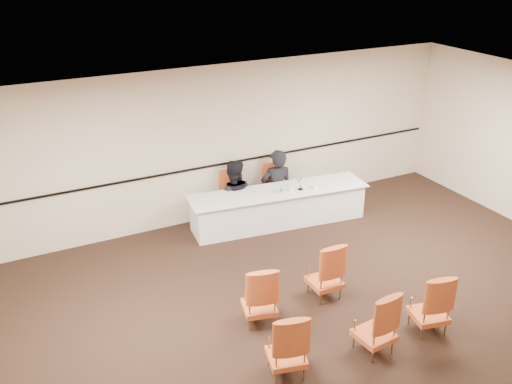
{
  "coord_description": "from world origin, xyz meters",
  "views": [
    {
      "loc": [
        -3.99,
        -5.4,
        5.1
      ],
      "look_at": [
        0.07,
        2.6,
        1.05
      ],
      "focal_mm": 40.0,
      "sensor_mm": 36.0,
      "label": 1
    }
  ],
  "objects_px": {
    "panelist_second": "(233,201)",
    "aud_chair_back_mid": "(375,321)",
    "water_bottle": "(281,187)",
    "aud_chair_back_left": "(287,342)",
    "aud_chair_front_mid": "(325,269)",
    "aud_chair_back_right": "(430,301)",
    "panelist_main_chair": "(277,189)",
    "microphone": "(301,183)",
    "aud_chair_front_left": "(259,294)",
    "drinking_glass": "(291,188)",
    "panelist_second_chair": "(233,196)",
    "panel_table": "(279,207)",
    "coffee_cup": "(315,186)",
    "panelist_main": "(276,192)"
  },
  "relations": [
    {
      "from": "panelist_main_chair",
      "to": "aud_chair_front_left",
      "type": "distance_m",
      "value": 3.66
    },
    {
      "from": "panel_table",
      "to": "water_bottle",
      "type": "bearing_deg",
      "value": -85.81
    },
    {
      "from": "panel_table",
      "to": "coffee_cup",
      "type": "relative_size",
      "value": 28.4
    },
    {
      "from": "microphone",
      "to": "aud_chair_back_left",
      "type": "xyz_separation_m",
      "value": [
        -2.31,
        -3.52,
        -0.36
      ]
    },
    {
      "from": "panel_table",
      "to": "aud_chair_back_left",
      "type": "distance_m",
      "value": 4.15
    },
    {
      "from": "water_bottle",
      "to": "coffee_cup",
      "type": "xyz_separation_m",
      "value": [
        0.65,
        -0.15,
        -0.05
      ]
    },
    {
      "from": "aud_chair_back_left",
      "to": "aud_chair_back_mid",
      "type": "distance_m",
      "value": 1.26
    },
    {
      "from": "panelist_main_chair",
      "to": "aud_chair_back_right",
      "type": "bearing_deg",
      "value": -82.52
    },
    {
      "from": "panelist_second",
      "to": "panelist_second_chair",
      "type": "relative_size",
      "value": 1.76
    },
    {
      "from": "aud_chair_back_left",
      "to": "aud_chair_back_mid",
      "type": "xyz_separation_m",
      "value": [
        1.25,
        -0.15,
        0.0
      ]
    },
    {
      "from": "aud_chair_front_left",
      "to": "aud_chair_back_mid",
      "type": "height_order",
      "value": "same"
    },
    {
      "from": "microphone",
      "to": "aud_chair_back_mid",
      "type": "bearing_deg",
      "value": -92.61
    },
    {
      "from": "water_bottle",
      "to": "aud_chair_back_right",
      "type": "height_order",
      "value": "aud_chair_back_right"
    },
    {
      "from": "water_bottle",
      "to": "aud_chair_front_mid",
      "type": "relative_size",
      "value": 0.22
    },
    {
      "from": "panelist_second_chair",
      "to": "aud_chair_back_mid",
      "type": "xyz_separation_m",
      "value": [
        0.0,
        -4.43,
        0.0
      ]
    },
    {
      "from": "microphone",
      "to": "aud_chair_back_left",
      "type": "bearing_deg",
      "value": -109.83
    },
    {
      "from": "panelist_main_chair",
      "to": "aud_chair_back_mid",
      "type": "relative_size",
      "value": 1.0
    },
    {
      "from": "panelist_second",
      "to": "aud_chair_back_left",
      "type": "height_order",
      "value": "panelist_second"
    },
    {
      "from": "aud_chair_back_left",
      "to": "panelist_second_chair",
      "type": "bearing_deg",
      "value": 87.74
    },
    {
      "from": "panelist_second",
      "to": "aud_chair_back_mid",
      "type": "relative_size",
      "value": 1.76
    },
    {
      "from": "microphone",
      "to": "aud_chair_back_left",
      "type": "height_order",
      "value": "microphone"
    },
    {
      "from": "panelist_second",
      "to": "water_bottle",
      "type": "relative_size",
      "value": 7.86
    },
    {
      "from": "aud_chair_front_mid",
      "to": "panelist_main_chair",
      "type": "bearing_deg",
      "value": 75.99
    },
    {
      "from": "panelist_second_chair",
      "to": "aud_chair_front_mid",
      "type": "distance_m",
      "value": 3.07
    },
    {
      "from": "panelist_second",
      "to": "aud_chair_back_right",
      "type": "distance_m",
      "value": 4.53
    },
    {
      "from": "panelist_main",
      "to": "aud_chair_back_left",
      "type": "relative_size",
      "value": 1.88
    },
    {
      "from": "panelist_second_chair",
      "to": "drinking_glass",
      "type": "bearing_deg",
      "value": -32.47
    },
    {
      "from": "coffee_cup",
      "to": "aud_chair_back_left",
      "type": "relative_size",
      "value": 0.13
    },
    {
      "from": "panelist_second",
      "to": "panelist_second_chair",
      "type": "distance_m",
      "value": 0.11
    },
    {
      "from": "panel_table",
      "to": "microphone",
      "type": "distance_m",
      "value": 0.64
    },
    {
      "from": "panelist_main_chair",
      "to": "panelist_second",
      "type": "relative_size",
      "value": 0.57
    },
    {
      "from": "aud_chair_back_left",
      "to": "panelist_main_chair",
      "type": "bearing_deg",
      "value": 76.74
    },
    {
      "from": "aud_chair_front_mid",
      "to": "aud_chair_back_mid",
      "type": "xyz_separation_m",
      "value": [
        -0.11,
        -1.37,
        0.0
      ]
    },
    {
      "from": "panel_table",
      "to": "panelist_main_chair",
      "type": "xyz_separation_m",
      "value": [
        0.23,
        0.5,
        0.13
      ]
    },
    {
      "from": "drinking_glass",
      "to": "aud_chair_front_left",
      "type": "bearing_deg",
      "value": -128.16
    },
    {
      "from": "water_bottle",
      "to": "drinking_glass",
      "type": "height_order",
      "value": "water_bottle"
    },
    {
      "from": "panelist_main_chair",
      "to": "aud_chair_back_left",
      "type": "xyz_separation_m",
      "value": [
        -2.15,
        -4.17,
        0.0
      ]
    },
    {
      "from": "panel_table",
      "to": "aud_chair_back_right",
      "type": "distance_m",
      "value": 3.82
    },
    {
      "from": "panel_table",
      "to": "water_bottle",
      "type": "height_order",
      "value": "water_bottle"
    },
    {
      "from": "water_bottle",
      "to": "aud_chair_back_left",
      "type": "relative_size",
      "value": 0.22
    },
    {
      "from": "aud_chair_front_mid",
      "to": "aud_chair_back_right",
      "type": "height_order",
      "value": "same"
    },
    {
      "from": "microphone",
      "to": "aud_chair_front_left",
      "type": "xyz_separation_m",
      "value": [
        -2.13,
        -2.43,
        -0.36
      ]
    },
    {
      "from": "drinking_glass",
      "to": "coffee_cup",
      "type": "height_order",
      "value": "coffee_cup"
    },
    {
      "from": "aud_chair_back_right",
      "to": "aud_chair_back_mid",
      "type": "bearing_deg",
      "value": -167.22
    },
    {
      "from": "panelist_main",
      "to": "coffee_cup",
      "type": "distance_m",
      "value": 0.93
    },
    {
      "from": "water_bottle",
      "to": "panel_table",
      "type": "bearing_deg",
      "value": 87.43
    },
    {
      "from": "drinking_glass",
      "to": "water_bottle",
      "type": "bearing_deg",
      "value": 179.32
    },
    {
      "from": "aud_chair_front_left",
      "to": "aud_chair_front_mid",
      "type": "relative_size",
      "value": 1.0
    },
    {
      "from": "panelist_main_chair",
      "to": "drinking_glass",
      "type": "height_order",
      "value": "panelist_main_chair"
    },
    {
      "from": "aud_chair_front_left",
      "to": "aud_chair_back_left",
      "type": "height_order",
      "value": "same"
    }
  ]
}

